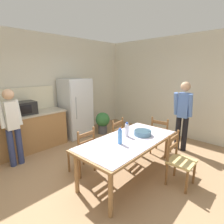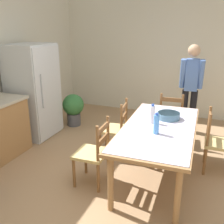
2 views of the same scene
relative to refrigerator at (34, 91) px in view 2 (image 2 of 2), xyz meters
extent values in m
plane|color=#9E7A56|center=(-1.07, -2.19, -0.85)|extent=(8.32, 8.32, 0.00)
cube|color=beige|center=(2.19, -2.19, 0.60)|extent=(0.12, 5.20, 2.90)
cube|color=silver|center=(0.00, 0.01, 0.00)|extent=(0.78, 0.68, 1.71)
cube|color=silver|center=(0.00, -0.34, 0.00)|extent=(0.75, 0.02, 1.64)
cylinder|color=#A5AAB2|center=(-0.23, -0.36, 0.09)|extent=(0.02, 0.02, 0.60)
cylinder|color=olive|center=(-1.47, -2.87, -0.50)|extent=(0.07, 0.07, 0.70)
cylinder|color=olive|center=(0.28, -2.81, -0.50)|extent=(0.07, 0.07, 0.70)
cylinder|color=olive|center=(-1.50, -2.14, -0.50)|extent=(0.07, 0.07, 0.70)
cylinder|color=olive|center=(0.26, -2.07, -0.50)|extent=(0.07, 0.07, 0.70)
cube|color=olive|center=(-0.61, -2.47, -0.13)|extent=(1.99, 1.01, 0.04)
cube|color=#B7B2CC|center=(-0.61, -2.47, -0.11)|extent=(1.91, 0.97, 0.01)
cylinder|color=#4C8ED6|center=(-0.85, -2.48, 0.02)|extent=(0.07, 0.07, 0.24)
cylinder|color=#2D51B2|center=(-0.85, -2.48, 0.15)|extent=(0.04, 0.04, 0.03)
cylinder|color=silver|center=(-0.52, -2.35, 0.02)|extent=(0.07, 0.07, 0.24)
cylinder|color=#2D51B2|center=(-0.52, -2.35, 0.15)|extent=(0.04, 0.04, 0.03)
cylinder|color=slate|center=(-0.26, -2.53, -0.06)|extent=(0.32, 0.32, 0.09)
cylinder|color=slate|center=(-0.26, -2.53, -0.02)|extent=(0.31, 0.31, 0.02)
cylinder|color=brown|center=(-0.33, -3.09, -0.65)|extent=(0.04, 0.04, 0.41)
cylinder|color=brown|center=(0.03, -3.08, -0.65)|extent=(0.04, 0.04, 0.41)
cube|color=tan|center=(-0.14, -3.26, -0.42)|extent=(0.43, 0.41, 0.04)
cylinder|color=brown|center=(-0.33, -3.09, -0.17)|extent=(0.04, 0.04, 0.46)
cylinder|color=brown|center=(0.03, -3.08, -0.17)|extent=(0.04, 0.04, 0.46)
cube|color=brown|center=(-0.15, -3.09, -0.04)|extent=(0.36, 0.04, 0.07)
cube|color=brown|center=(-0.15, -3.09, -0.20)|extent=(0.36, 0.04, 0.07)
cylinder|color=brown|center=(-0.91, -1.52, -0.65)|extent=(0.04, 0.04, 0.41)
cylinder|color=brown|center=(-1.27, -1.53, -0.65)|extent=(0.04, 0.04, 0.41)
cylinder|color=brown|center=(-0.89, -1.86, -0.65)|extent=(0.04, 0.04, 0.41)
cylinder|color=brown|center=(-1.25, -1.87, -0.65)|extent=(0.04, 0.04, 0.41)
cube|color=tan|center=(-1.08, -1.69, -0.42)|extent=(0.44, 0.42, 0.04)
cylinder|color=brown|center=(-0.89, -1.86, -0.17)|extent=(0.04, 0.04, 0.46)
cylinder|color=brown|center=(-1.25, -1.87, -0.17)|extent=(0.04, 0.04, 0.46)
cube|color=brown|center=(-1.07, -1.86, -0.04)|extent=(0.36, 0.04, 0.07)
cube|color=brown|center=(-1.07, -1.86, -0.20)|extent=(0.36, 0.04, 0.07)
cylinder|color=brown|center=(-0.04, -1.47, -0.65)|extent=(0.04, 0.04, 0.41)
cylinder|color=brown|center=(-0.40, -1.51, -0.65)|extent=(0.04, 0.04, 0.41)
cylinder|color=brown|center=(0.00, -1.81, -0.65)|extent=(0.04, 0.04, 0.41)
cylinder|color=brown|center=(-0.36, -1.85, -0.65)|extent=(0.04, 0.04, 0.41)
cube|color=tan|center=(-0.20, -1.66, -0.42)|extent=(0.47, 0.45, 0.04)
cylinder|color=brown|center=(0.00, -1.81, -0.17)|extent=(0.04, 0.04, 0.46)
cylinder|color=brown|center=(-0.36, -1.85, -0.17)|extent=(0.04, 0.04, 0.46)
cube|color=brown|center=(-0.18, -1.83, -0.04)|extent=(0.36, 0.07, 0.07)
cube|color=brown|center=(-0.18, -1.83, -0.20)|extent=(0.36, 0.07, 0.07)
cylinder|color=brown|center=(0.89, -2.59, -0.65)|extent=(0.04, 0.04, 0.41)
cylinder|color=brown|center=(0.85, -2.23, -0.65)|extent=(0.04, 0.04, 0.41)
cylinder|color=brown|center=(0.55, -2.62, -0.65)|extent=(0.04, 0.04, 0.41)
cylinder|color=brown|center=(0.51, -2.27, -0.65)|extent=(0.04, 0.04, 0.41)
cube|color=tan|center=(0.70, -2.43, -0.42)|extent=(0.45, 0.46, 0.04)
cylinder|color=brown|center=(0.55, -2.62, -0.17)|extent=(0.04, 0.04, 0.46)
cylinder|color=brown|center=(0.51, -2.27, -0.17)|extent=(0.04, 0.04, 0.46)
cube|color=brown|center=(0.53, -2.45, -0.04)|extent=(0.06, 0.36, 0.07)
cube|color=brown|center=(0.53, -2.45, -0.20)|extent=(0.06, 0.36, 0.07)
cylinder|color=black|center=(1.23, -2.76, -0.44)|extent=(0.13, 0.13, 0.84)
cylinder|color=black|center=(1.21, -2.59, -0.44)|extent=(0.13, 0.13, 0.84)
cube|color=#5175BC|center=(1.22, -2.67, 0.28)|extent=(0.21, 0.25, 0.59)
sphere|color=tan|center=(1.22, -2.67, 0.72)|extent=(0.22, 0.22, 0.22)
cylinder|color=#5175BC|center=(1.17, -2.85, 0.30)|extent=(0.23, 0.12, 0.56)
cylinder|color=#5175BC|center=(1.14, -2.52, 0.30)|extent=(0.23, 0.12, 0.56)
cylinder|color=#4C4C51|center=(0.67, -0.43, -0.72)|extent=(0.28, 0.28, 0.26)
sphere|color=#337038|center=(0.67, -0.43, -0.41)|extent=(0.44, 0.44, 0.44)
camera|label=1|loc=(-2.89, -4.26, 1.09)|focal=28.00mm
camera|label=2|loc=(-3.83, -3.08, 1.20)|focal=42.00mm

